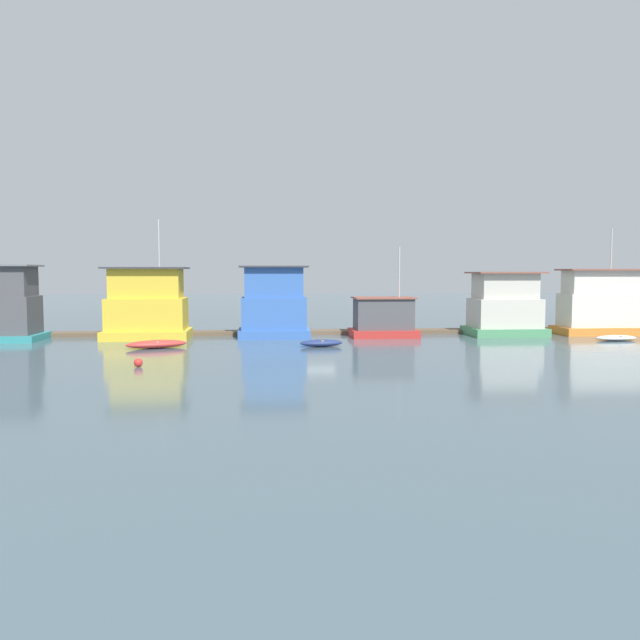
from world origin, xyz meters
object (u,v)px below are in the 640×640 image
(houseboat_yellow, at_px, (147,306))
(houseboat_green, at_px, (505,307))
(dinghy_navy, at_px, (321,343))
(dinghy_white, at_px, (616,338))
(buoy_red, at_px, (138,363))
(dinghy_red, at_px, (157,344))
(houseboat_blue, at_px, (274,305))
(houseboat_red, at_px, (383,318))
(houseboat_orange, at_px, (602,305))

(houseboat_yellow, xyz_separation_m, houseboat_green, (27.15, 0.14, -0.20))
(dinghy_navy, height_order, dinghy_white, dinghy_navy)
(buoy_red, bearing_deg, dinghy_navy, 37.76)
(dinghy_red, bearing_deg, dinghy_white, 2.95)
(houseboat_yellow, relative_size, dinghy_white, 2.82)
(houseboat_blue, distance_m, dinghy_navy, 7.11)
(houseboat_blue, bearing_deg, houseboat_yellow, -179.63)
(houseboat_green, xyz_separation_m, dinghy_white, (6.59, -4.38, -2.01))
(dinghy_navy, bearing_deg, buoy_red, -142.24)
(dinghy_navy, bearing_deg, dinghy_red, 179.44)
(houseboat_green, distance_m, dinghy_navy, 16.20)
(houseboat_red, xyz_separation_m, buoy_red, (-15.54, -13.88, -1.20))
(dinghy_navy, xyz_separation_m, buoy_red, (-10.25, -7.94, -0.02))
(houseboat_orange, relative_size, buoy_red, 18.41)
(houseboat_green, relative_size, dinghy_red, 1.40)
(houseboat_orange, height_order, dinghy_red, houseboat_orange)
(dinghy_white, bearing_deg, dinghy_red, -177.05)
(houseboat_blue, bearing_deg, houseboat_red, -0.81)
(dinghy_red, bearing_deg, houseboat_blue, 37.84)
(houseboat_blue, distance_m, houseboat_orange, 25.89)
(houseboat_blue, relative_size, dinghy_white, 1.73)
(dinghy_red, bearing_deg, dinghy_navy, -0.56)
(houseboat_green, bearing_deg, dinghy_white, -33.61)
(houseboat_red, distance_m, dinghy_red, 17.03)
(dinghy_white, bearing_deg, houseboat_yellow, 172.84)
(dinghy_navy, bearing_deg, houseboat_red, 48.31)
(dinghy_red, bearing_deg, houseboat_red, 20.09)
(houseboat_yellow, bearing_deg, dinghy_navy, -26.02)
(dinghy_white, bearing_deg, buoy_red, -162.99)
(dinghy_white, relative_size, buoy_red, 6.89)
(houseboat_red, relative_size, dinghy_white, 2.19)
(houseboat_red, bearing_deg, houseboat_green, 1.18)
(houseboat_red, height_order, dinghy_red, houseboat_red)
(houseboat_yellow, height_order, houseboat_blue, houseboat_yellow)
(houseboat_yellow, bearing_deg, houseboat_red, -0.18)
(dinghy_red, xyz_separation_m, dinghy_navy, (10.66, -0.10, -0.02))
(buoy_red, bearing_deg, dinghy_white, 17.01)
(dinghy_red, bearing_deg, houseboat_yellow, 105.36)
(houseboat_red, distance_m, houseboat_green, 9.61)
(houseboat_blue, xyz_separation_m, buoy_red, (-7.25, -14.00, -2.23))
(houseboat_yellow, xyz_separation_m, houseboat_orange, (35.17, 0.25, -0.08))
(houseboat_orange, height_order, dinghy_navy, houseboat_orange)
(houseboat_red, height_order, dinghy_navy, houseboat_red)
(houseboat_green, relative_size, houseboat_orange, 0.69)
(houseboat_orange, bearing_deg, buoy_red, -156.83)
(dinghy_red, bearing_deg, houseboat_green, 13.29)
(buoy_red, bearing_deg, dinghy_red, 92.93)
(houseboat_green, bearing_deg, dinghy_navy, -157.57)
(houseboat_yellow, height_order, houseboat_red, houseboat_yellow)
(buoy_red, bearing_deg, houseboat_yellow, 98.29)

